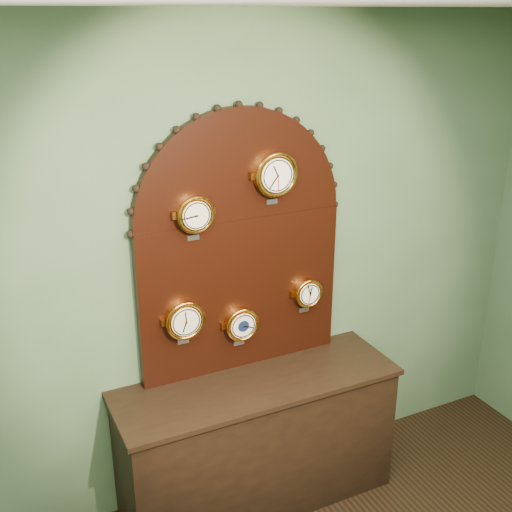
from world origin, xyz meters
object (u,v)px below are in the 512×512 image
roman_clock (195,214)px  barometer (241,324)px  shop_counter (257,444)px  display_board (240,236)px  arabic_clock (275,174)px  hygrometer (184,320)px  tide_clock (307,292)px

roman_clock → barometer: 0.73m
shop_counter → roman_clock: roman_clock is taller
display_board → arabic_clock: size_ratio=5.14×
hygrometer → shop_counter: bearing=-22.8°
shop_counter → display_board: 1.25m
roman_clock → hygrometer: bearing=-179.6°
arabic_clock → hygrometer: size_ratio=1.09×
tide_clock → display_board: bearing=170.7°
roman_clock → hygrometer: roman_clock is taller
tide_clock → barometer: bearing=-179.9°
shop_counter → barometer: size_ratio=6.34×
roman_clock → shop_counter: bearing=-28.5°
hygrometer → tide_clock: size_ratio=1.20×
roman_clock → hygrometer: 0.59m
roman_clock → hygrometer: size_ratio=0.93×
roman_clock → display_board: bearing=13.1°
arabic_clock → display_board: bearing=159.2°
roman_clock → barometer: (0.25, -0.00, -0.69)m
display_board → barometer: (-0.03, -0.07, -0.50)m
shop_counter → barometer: bearing=100.8°
arabic_clock → barometer: arabic_clock is taller
roman_clock → barometer: bearing=-0.0°
tide_clock → hygrometer: bearing=-179.9°
tide_clock → roman_clock: bearing=-179.9°
hygrometer → roman_clock: bearing=0.4°
barometer → display_board: bearing=66.0°
arabic_clock → roman_clock: bearing=179.9°
shop_counter → roman_clock: size_ratio=6.31×
display_board → roman_clock: display_board is taller
shop_counter → hygrometer: 0.92m
roman_clock → tide_clock: 0.89m
barometer → tide_clock: bearing=0.1°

